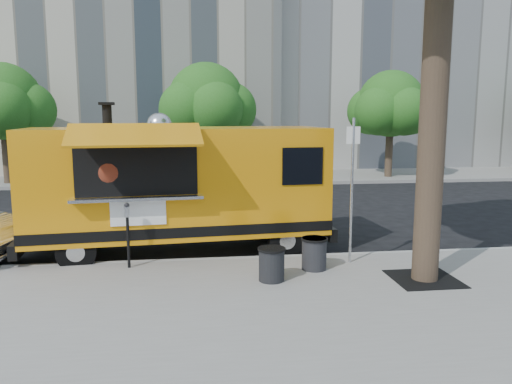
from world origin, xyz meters
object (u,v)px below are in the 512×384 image
Objects in this scene: far_tree_a at (2,102)px; far_tree_b at (206,101)px; sign_post at (352,182)px; food_truck at (178,184)px; trash_bin_left at (272,263)px; parking_meter at (128,227)px; far_tree_c at (391,104)px; trash_bin_right at (314,253)px.

far_tree_b is (9.00, 0.40, 0.06)m from far_tree_a.
far_tree_a is 18.14m from sign_post.
food_truck reaches higher than trash_bin_left.
sign_post is 4.64m from parking_meter.
far_tree_b is at bearing 178.09° from far_tree_c.
trash_bin_right is at bearing -42.68° from food_truck.
far_tree_a reaches higher than sign_post.
trash_bin_right is at bearing -8.85° from parking_meter.
far_tree_c is 17.34m from trash_bin_left.
far_tree_a is 4.01× the size of parking_meter.
sign_post reaches higher than trash_bin_right.
far_tree_b reaches higher than trash_bin_right.
parking_meter is (-2.00, -14.05, -2.85)m from far_tree_b.
sign_post is (2.55, -14.25, -1.98)m from far_tree_b.
far_tree_b is 15.10m from trash_bin_right.
far_tree_a is at bearing 126.92° from trash_bin_right.
far_tree_b is 8.60× the size of trash_bin_right.
far_tree_a is at bearing -179.68° from far_tree_c.
far_tree_c is at bearing 65.19° from sign_post.
trash_bin_left is (9.74, -14.80, -3.29)m from far_tree_a.
far_tree_c reaches higher than trash_bin_left.
food_truck is at bearing 123.50° from trash_bin_left.
trash_bin_left is (-8.26, -14.90, -3.23)m from far_tree_c.
sign_post is at bearing -79.85° from far_tree_b.
far_tree_a is 8.57× the size of trash_bin_left.
parking_meter is 1.91m from food_truck.
trash_bin_left is at bearing -22.84° from parking_meter.
trash_bin_right is (2.72, -2.09, -1.13)m from food_truck.
sign_post is (11.55, -13.85, -1.93)m from far_tree_a.
far_tree_a is 0.75× the size of food_truck.
food_truck is 11.19× the size of trash_bin_right.
far_tree_c is at bearing -1.91° from far_tree_b.
far_tree_c is at bearing 45.54° from food_truck.
far_tree_a is 18.00m from far_tree_c.
trash_bin_right is at bearing -117.04° from far_tree_c.
far_tree_a is at bearing 117.15° from parking_meter.
parking_meter is at bearing -127.71° from food_truck.
trash_bin_left is (-1.81, -0.95, -1.37)m from sign_post.
far_tree_c is 8.34× the size of trash_bin_left.
far_tree_b is at bearing 96.59° from trash_bin_right.
far_tree_a is 18.09m from trash_bin_right.
food_truck reaches higher than trash_bin_right.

